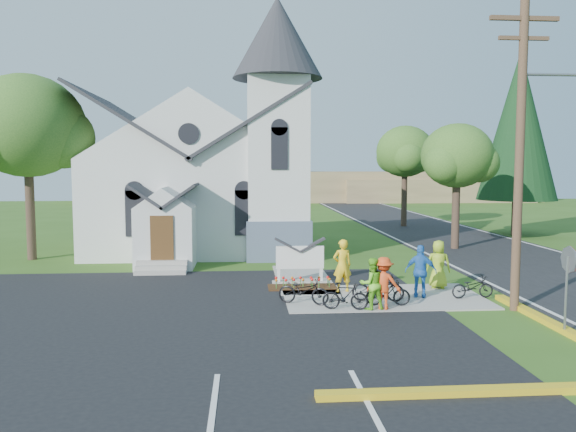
{
  "coord_description": "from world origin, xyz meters",
  "views": [
    {
      "loc": [
        -3.37,
        -18.68,
        4.62
      ],
      "look_at": [
        -1.53,
        5.0,
        2.54
      ],
      "focal_mm": 35.0,
      "sensor_mm": 36.0,
      "label": 1
    }
  ],
  "objects": [
    {
      "name": "tree_road_near",
      "position": [
        8.5,
        12.0,
        5.21
      ],
      "size": [
        4.0,
        4.0,
        7.05
      ],
      "color": "#33241C",
      "rests_on": "ground"
    },
    {
      "name": "stop_sign",
      "position": [
        5.43,
        -4.2,
        1.78
      ],
      "size": [
        0.11,
        0.76,
        2.48
      ],
      "color": "gray",
      "rests_on": "ground"
    },
    {
      "name": "utility_pole",
      "position": [
        5.36,
        -1.5,
        5.4
      ],
      "size": [
        3.45,
        0.28,
        10.0
      ],
      "color": "#463223",
      "rests_on": "ground"
    },
    {
      "name": "flower_bed",
      "position": [
        -1.2,
        2.3,
        0.04
      ],
      "size": [
        2.6,
        1.1,
        0.07
      ],
      "primitive_type": "cube",
      "color": "#331B0E",
      "rests_on": "ground"
    },
    {
      "name": "cyclist_4",
      "position": [
        3.91,
        1.74,
        0.96
      ],
      "size": [
        1.02,
        0.81,
        1.82
      ],
      "primitive_type": "imported",
      "rotation": [
        0.0,
        0.0,
        2.85
      ],
      "color": "#98BA22",
      "rests_on": "sidewalk"
    },
    {
      "name": "bike_0",
      "position": [
        -1.43,
        -0.36,
        0.51
      ],
      "size": [
        1.84,
        1.22,
        0.91
      ],
      "primitive_type": "imported",
      "rotation": [
        0.0,
        0.0,
        1.18
      ],
      "color": "black",
      "rests_on": "sidewalk"
    },
    {
      "name": "tree_lot_corner",
      "position": [
        -14.0,
        10.0,
        6.6
      ],
      "size": [
        5.6,
        5.6,
        9.15
      ],
      "color": "#33241C",
      "rests_on": "ground"
    },
    {
      "name": "bike_1",
      "position": [
        -0.17,
        -1.2,
        0.49
      ],
      "size": [
        1.53,
        0.69,
        0.89
      ],
      "primitive_type": "imported",
      "rotation": [
        0.0,
        0.0,
        1.38
      ],
      "color": "black",
      "rests_on": "sidewalk"
    },
    {
      "name": "road",
      "position": [
        10.0,
        15.0,
        0.01
      ],
      "size": [
        8.0,
        90.0,
        0.02
      ],
      "primitive_type": "cube",
      "color": "black",
      "rests_on": "ground"
    },
    {
      "name": "parking_lot",
      "position": [
        -7.0,
        -2.0,
        0.01
      ],
      "size": [
        20.0,
        16.0,
        0.02
      ],
      "primitive_type": "cube",
      "color": "black",
      "rests_on": "ground"
    },
    {
      "name": "cyclist_3",
      "position": [
        1.07,
        -1.2,
        0.89
      ],
      "size": [
        1.24,
        0.98,
        1.69
      ],
      "primitive_type": "imported",
      "rotation": [
        0.0,
        0.0,
        2.77
      ],
      "color": "#E24619",
      "rests_on": "sidewalk"
    },
    {
      "name": "bike_2",
      "position": [
        1.14,
        -0.16,
        0.51
      ],
      "size": [
        1.84,
        0.92,
        0.93
      ],
      "primitive_type": "imported",
      "rotation": [
        0.0,
        0.0,
        1.39
      ],
      "color": "black",
      "rests_on": "sidewalk"
    },
    {
      "name": "distant_hills",
      "position": [
        3.36,
        56.33,
        2.17
      ],
      "size": [
        61.0,
        10.0,
        5.6
      ],
      "color": "olive",
      "rests_on": "ground"
    },
    {
      "name": "church_sign",
      "position": [
        -1.2,
        3.2,
        1.03
      ],
      "size": [
        2.2,
        0.4,
        1.7
      ],
      "color": "#9A948B",
      "rests_on": "ground"
    },
    {
      "name": "bike_3",
      "position": [
        1.32,
        -0.8,
        0.49
      ],
      "size": [
        1.51,
        0.59,
        0.88
      ],
      "primitive_type": "imported",
      "rotation": [
        0.0,
        0.0,
        1.45
      ],
      "color": "black",
      "rests_on": "sidewalk"
    },
    {
      "name": "tree_road_mid",
      "position": [
        9.0,
        24.0,
        5.78
      ],
      "size": [
        4.4,
        4.4,
        7.8
      ],
      "color": "#33241C",
      "rests_on": "ground"
    },
    {
      "name": "cyclist_0",
      "position": [
        0.19,
        1.42,
        1.02
      ],
      "size": [
        0.77,
        0.57,
        1.94
      ],
      "primitive_type": "imported",
      "rotation": [
        0.0,
        0.0,
        3.3
      ],
      "color": "yellow",
      "rests_on": "sidewalk"
    },
    {
      "name": "sidewalk",
      "position": [
        1.5,
        0.5,
        0.03
      ],
      "size": [
        7.0,
        4.0,
        0.05
      ],
      "primitive_type": "cube",
      "color": "#9A948B",
      "rests_on": "ground"
    },
    {
      "name": "church",
      "position": [
        -5.48,
        12.48,
        5.25
      ],
      "size": [
        12.35,
        12.0,
        13.0
      ],
      "color": "silver",
      "rests_on": "ground"
    },
    {
      "name": "conifer",
      "position": [
        15.0,
        18.0,
        7.39
      ],
      "size": [
        5.2,
        5.2,
        12.4
      ],
      "color": "#33241C",
      "rests_on": "ground"
    },
    {
      "name": "cyclist_1",
      "position": [
        0.68,
        -1.2,
        0.88
      ],
      "size": [
        0.91,
        0.77,
        1.67
      ],
      "primitive_type": "imported",
      "rotation": [
        0.0,
        0.0,
        3.33
      ],
      "color": "#72D527",
      "rests_on": "sidewalk"
    },
    {
      "name": "bike_4",
      "position": [
        4.54,
        0.03,
        0.45
      ],
      "size": [
        1.54,
        0.63,
        0.79
      ],
      "primitive_type": "imported",
      "rotation": [
        0.0,
        0.0,
        1.64
      ],
      "color": "black",
      "rests_on": "sidewalk"
    },
    {
      "name": "ground",
      "position": [
        0.0,
        0.0,
        0.0
      ],
      "size": [
        120.0,
        120.0,
        0.0
      ],
      "primitive_type": "plane",
      "color": "#345919",
      "rests_on": "ground"
    },
    {
      "name": "cyclist_2",
      "position": [
        2.76,
        0.28,
        0.98
      ],
      "size": [
        1.18,
        0.79,
        1.86
      ],
      "primitive_type": "imported",
      "rotation": [
        0.0,
        0.0,
        2.8
      ],
      "color": "blue",
      "rests_on": "sidewalk"
    }
  ]
}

